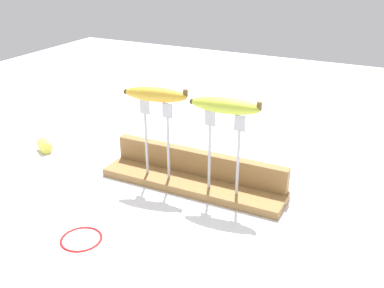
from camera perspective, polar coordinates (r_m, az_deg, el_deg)
ground_plane at (r=1.13m, az=0.00°, el=-5.59°), size 3.00×3.00×0.00m
wooden_board at (r=1.13m, az=0.00°, el=-5.13°), size 0.48×0.10×0.02m
board_backstop at (r=1.14m, az=0.87°, el=-2.39°), size 0.47×0.03×0.06m
fork_stand_left at (r=1.10m, az=-4.58°, el=1.46°), size 0.09×0.01×0.20m
fork_stand_right at (r=1.02m, az=4.14°, el=-0.27°), size 0.10×0.01×0.20m
banana_raised_left at (r=1.06m, az=-4.76°, el=6.41°), size 0.16×0.06×0.04m
banana_raised_right at (r=0.99m, az=4.31°, el=4.98°), size 0.17×0.05×0.04m
fork_fallen_near at (r=1.24m, az=-1.26°, el=-2.58°), size 0.17×0.03×0.01m
banana_chunk_near at (r=1.39m, az=-18.41°, el=-0.17°), size 0.06×0.06×0.04m
wire_coil at (r=0.97m, az=-14.14°, el=-11.73°), size 0.09×0.09×0.01m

